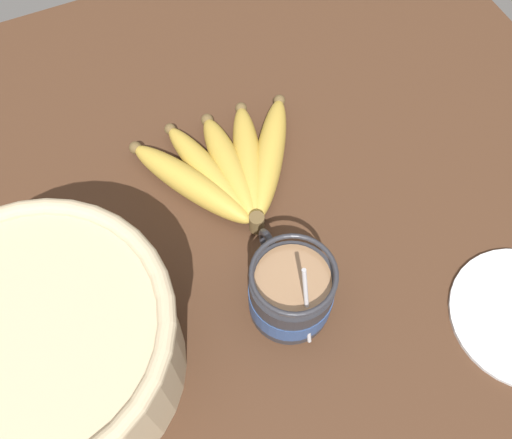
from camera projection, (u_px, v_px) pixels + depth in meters
The scene contains 4 objects.
table at pixel (248, 281), 75.08cm from camera, with size 119.64×119.64×2.87cm.
coffee_mug at pixel (290, 292), 68.05cm from camera, with size 14.56×10.23×14.97cm.
banana_bunch at pixel (229, 168), 79.64cm from camera, with size 21.72×25.91×4.33cm.
woven_basket at pixel (48, 348), 60.65cm from camera, with size 29.18×29.18×16.04cm.
Camera 1 is at (-27.03, 10.99, 71.09)cm, focal length 40.00 mm.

